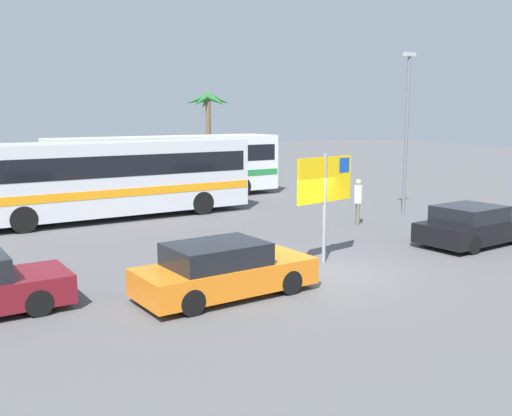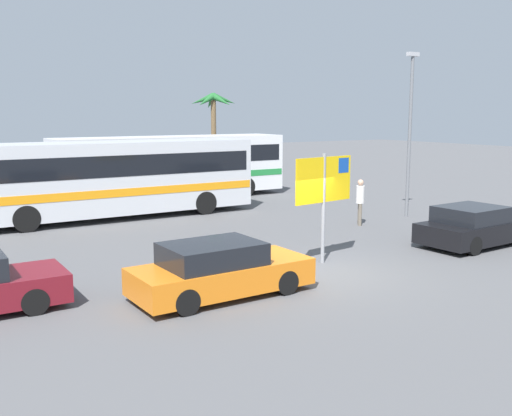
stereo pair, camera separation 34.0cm
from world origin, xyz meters
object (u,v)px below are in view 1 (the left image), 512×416
bus_front_coach (109,176)px  car_black (472,226)px  car_orange (223,270)px  bus_rear_coach (167,164)px  ferry_sign (326,184)px  pedestrian_crossing_lot (358,198)px

bus_front_coach → car_black: bus_front_coach is taller
car_black → car_orange: same height
bus_rear_coach → car_black: bus_rear_coach is taller
ferry_sign → pedestrian_crossing_lot: bearing=30.2°
car_black → car_orange: (-9.71, -0.35, 0.00)m
bus_rear_coach → car_orange: bearing=-109.9°
bus_front_coach → ferry_sign: bearing=-74.7°
pedestrian_crossing_lot → ferry_sign: bearing=-109.5°
bus_rear_coach → ferry_sign: ferry_sign is taller
ferry_sign → car_orange: size_ratio=0.73×
car_orange → pedestrian_crossing_lot: bearing=27.7°
car_black → pedestrian_crossing_lot: (-0.83, 4.62, 0.44)m
car_orange → bus_front_coach: bearing=82.3°
ferry_sign → car_black: bearing=-16.7°
car_black → bus_rear_coach: bearing=102.5°
bus_front_coach → pedestrian_crossing_lot: bearing=-41.2°
car_black → pedestrian_crossing_lot: bearing=97.6°
car_orange → pedestrian_crossing_lot: size_ratio=2.42×
bus_rear_coach → car_orange: size_ratio=2.71×
bus_front_coach → car_black: 14.17m
ferry_sign → car_orange: (-4.11, -1.19, -1.69)m
car_black → car_orange: 9.72m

